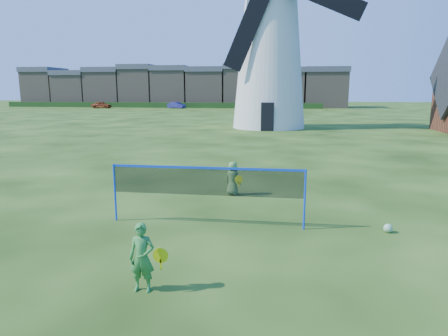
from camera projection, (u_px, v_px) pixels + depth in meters
name	position (u px, v px, depth m)	size (l,w,h in m)	color
ground	(213.00, 229.00, 10.21)	(220.00, 220.00, 0.00)	black
windmill	(270.00, 50.00, 35.97)	(15.47, 6.56, 20.40)	white
badminton_net	(207.00, 182.00, 10.37)	(5.05, 0.05, 1.55)	blue
player_girl	(142.00, 258.00, 6.99)	(0.65, 0.35, 1.24)	#348337
player_boy	(233.00, 178.00, 13.46)	(0.69, 0.56, 1.14)	#5C9246
play_ball	(388.00, 228.00, 9.98)	(0.22, 0.22, 0.22)	green
terraced_houses	(180.00, 87.00, 82.04)	(66.03, 8.40, 8.35)	#8C745D
hedge	(158.00, 105.00, 77.28)	(62.00, 0.80, 1.00)	#193814
car_left	(102.00, 105.00, 74.72)	(1.47, 3.66, 1.25)	maroon
car_right	(177.00, 105.00, 74.36)	(1.22, 3.50, 1.15)	navy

